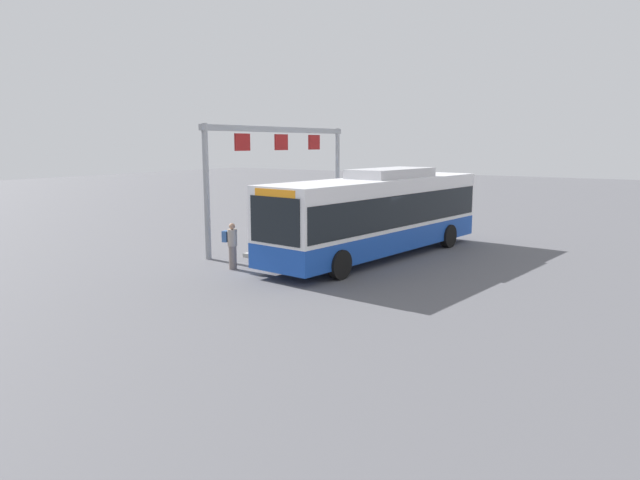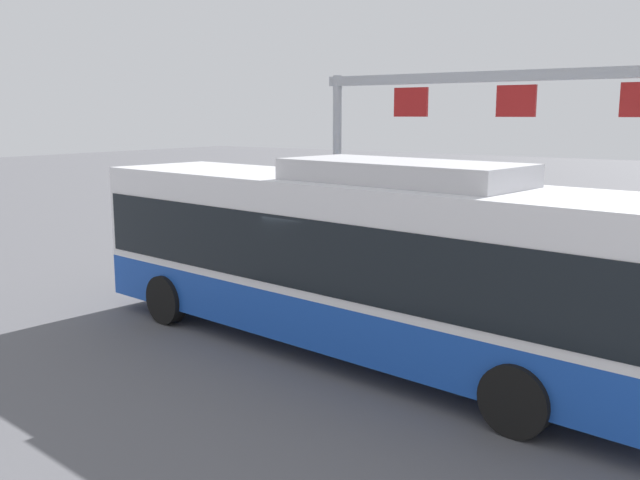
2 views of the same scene
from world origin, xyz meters
TOP-DOWN VIEW (x-y plane):
  - ground_plane at (0.00, 0.00)m, footprint 120.00×120.00m
  - platform_curb at (-1.94, -3.01)m, footprint 10.00×2.80m
  - bus_main at (-0.01, 0.00)m, footprint 11.91×3.82m
  - person_boarding at (4.92, -3.30)m, footprint 0.41×0.57m
  - person_waiting_near at (4.04, -2.80)m, footprint 0.48×0.60m
  - person_waiting_mid at (2.10, -2.87)m, footprint 0.44×0.59m
  - person_waiting_far at (-0.21, -3.38)m, footprint 0.37×0.55m
  - platform_sign_gantry at (-0.75, -5.31)m, footprint 9.99×0.24m
  - trash_bin at (-6.10, -2.68)m, footprint 0.52×0.52m

SIDE VIEW (x-z plane):
  - ground_plane at x=0.00m, z-range 0.00..0.00m
  - platform_curb at x=-1.94m, z-range 0.00..0.16m
  - trash_bin at x=-6.10m, z-range 0.16..1.06m
  - person_boarding at x=4.92m, z-range 0.06..1.73m
  - person_waiting_near at x=4.04m, z-range 0.06..1.73m
  - person_waiting_mid at x=2.10m, z-range 0.22..1.89m
  - person_waiting_far at x=-0.21m, z-range 0.22..1.89m
  - bus_main at x=-0.01m, z-range 0.08..3.54m
  - platform_sign_gantry at x=-0.75m, z-range 1.19..6.39m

